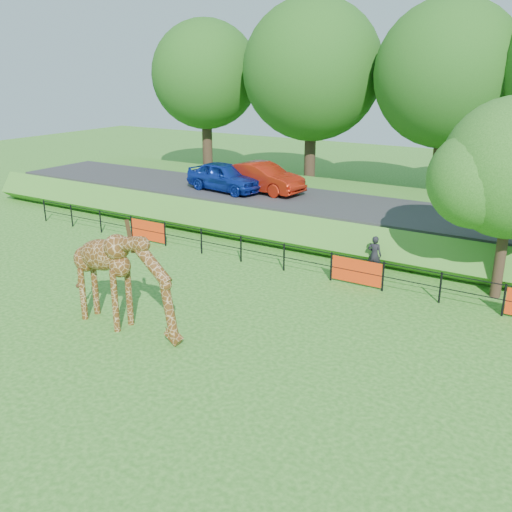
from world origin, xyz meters
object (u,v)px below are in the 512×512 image
at_px(car_blue, 225,177).
at_px(visitor, 374,255).
at_px(giraffe, 124,281).
at_px(car_red, 262,177).

height_order(car_blue, visitor, car_blue).
bearing_deg(giraffe, visitor, 64.11).
bearing_deg(car_red, visitor, -113.67).
relative_size(giraffe, car_red, 0.95).
relative_size(car_blue, visitor, 2.92).
relative_size(car_blue, car_red, 0.96).
bearing_deg(giraffe, car_red, 106.23).
bearing_deg(giraffe, car_blue, 114.32).
height_order(car_blue, car_red, car_red).
xyz_separation_m(car_blue, car_red, (1.76, 0.77, 0.00)).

